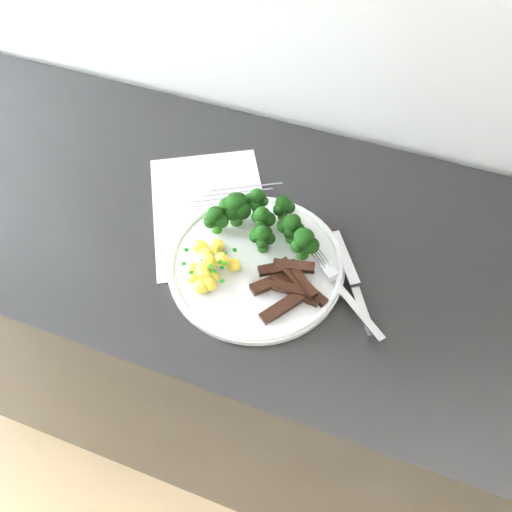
# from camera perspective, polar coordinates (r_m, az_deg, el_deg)

# --- Properties ---
(counter) EXTENTS (2.45, 0.61, 0.92)m
(counter) POSITION_cam_1_polar(r_m,az_deg,el_deg) (1.36, -1.15, -9.57)
(counter) COLOR black
(counter) RESTS_ON ground
(recipe_paper) EXTENTS (0.33, 0.36, 0.00)m
(recipe_paper) POSITION_cam_1_polar(r_m,az_deg,el_deg) (1.00, -4.99, 4.95)
(recipe_paper) COLOR white
(recipe_paper) RESTS_ON counter
(plate) EXTENTS (0.31, 0.31, 0.02)m
(plate) POSITION_cam_1_polar(r_m,az_deg,el_deg) (0.91, 0.00, -0.78)
(plate) COLOR white
(plate) RESTS_ON counter
(broccoli) EXTENTS (0.21, 0.11, 0.07)m
(broccoli) POSITION_cam_1_polar(r_m,az_deg,el_deg) (0.92, 0.74, 3.99)
(broccoli) COLOR #216016
(broccoli) RESTS_ON plate
(potatoes) EXTENTS (0.10, 0.11, 0.04)m
(potatoes) POSITION_cam_1_polar(r_m,az_deg,el_deg) (0.89, -5.12, -1.02)
(potatoes) COLOR yellow
(potatoes) RESTS_ON plate
(beef_strips) EXTENTS (0.13, 0.13, 0.03)m
(beef_strips) POSITION_cam_1_polar(r_m,az_deg,el_deg) (0.87, 3.77, -3.13)
(beef_strips) COLOR black
(beef_strips) RESTS_ON plate
(fork) EXTENTS (0.16, 0.14, 0.02)m
(fork) POSITION_cam_1_polar(r_m,az_deg,el_deg) (0.88, 9.85, -4.26)
(fork) COLOR silver
(fork) RESTS_ON plate
(knife) EXTENTS (0.12, 0.19, 0.02)m
(knife) POSITION_cam_1_polar(r_m,az_deg,el_deg) (0.89, 10.83, -4.03)
(knife) COLOR silver
(knife) RESTS_ON plate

